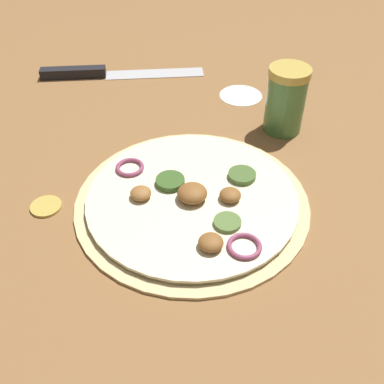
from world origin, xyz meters
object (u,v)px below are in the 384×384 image
pizza (192,199)px  knife (96,73)px  loose_cap (46,206)px  spice_jar (286,100)px

pizza → knife: size_ratio=0.99×
pizza → knife: (0.16, -0.35, -0.00)m
loose_cap → pizza: bearing=-180.0°
pizza → loose_cap: pizza is taller
knife → spice_jar: size_ratio=2.94×
loose_cap → spice_jar: bearing=-153.7°
pizza → spice_jar: (-0.15, -0.16, 0.04)m
pizza → loose_cap: (0.19, 0.00, -0.00)m
knife → spice_jar: 0.37m
knife → loose_cap: bearing=-95.9°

